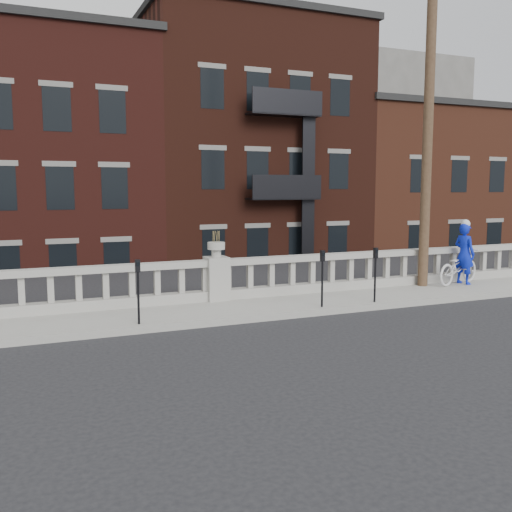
# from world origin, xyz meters

# --- Properties ---
(ground) EXTENTS (120.00, 120.00, 0.00)m
(ground) POSITION_xyz_m (0.00, 0.00, 0.00)
(ground) COLOR black
(ground) RESTS_ON ground
(sidewalk) EXTENTS (32.00, 2.20, 0.15)m
(sidewalk) POSITION_xyz_m (0.00, 3.00, 0.07)
(sidewalk) COLOR gray
(sidewalk) RESTS_ON ground
(balustrade) EXTENTS (28.00, 0.34, 1.03)m
(balustrade) POSITION_xyz_m (0.00, 3.95, 0.64)
(balustrade) COLOR gray
(balustrade) RESTS_ON sidewalk
(planter_pedestal) EXTENTS (0.55, 0.55, 1.76)m
(planter_pedestal) POSITION_xyz_m (0.00, 3.95, 0.83)
(planter_pedestal) COLOR gray
(planter_pedestal) RESTS_ON sidewalk
(lower_level) EXTENTS (80.00, 44.00, 20.80)m
(lower_level) POSITION_xyz_m (0.56, 23.04, 2.63)
(lower_level) COLOR #605E59
(lower_level) RESTS_ON ground
(utility_pole) EXTENTS (1.60, 0.28, 10.00)m
(utility_pole) POSITION_xyz_m (6.20, 3.60, 5.24)
(utility_pole) COLOR #422D1E
(utility_pole) RESTS_ON sidewalk
(parking_meter_b) EXTENTS (0.10, 0.09, 1.36)m
(parking_meter_b) POSITION_xyz_m (-2.34, 2.15, 1.00)
(parking_meter_b) COLOR black
(parking_meter_b) RESTS_ON sidewalk
(parking_meter_c) EXTENTS (0.10, 0.09, 1.36)m
(parking_meter_c) POSITION_xyz_m (2.03, 2.15, 1.00)
(parking_meter_c) COLOR black
(parking_meter_c) RESTS_ON sidewalk
(parking_meter_d) EXTENTS (0.10, 0.09, 1.36)m
(parking_meter_d) POSITION_xyz_m (3.53, 2.15, 1.00)
(parking_meter_d) COLOR black
(parking_meter_d) RESTS_ON sidewalk
(bicycle) EXTENTS (2.05, 1.24, 1.02)m
(bicycle) POSITION_xyz_m (7.34, 3.42, 0.66)
(bicycle) COLOR silver
(bicycle) RESTS_ON sidewalk
(cyclist) EXTENTS (0.54, 0.72, 1.79)m
(cyclist) POSITION_xyz_m (7.52, 3.39, 1.04)
(cyclist) COLOR #0C1FBE
(cyclist) RESTS_ON sidewalk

